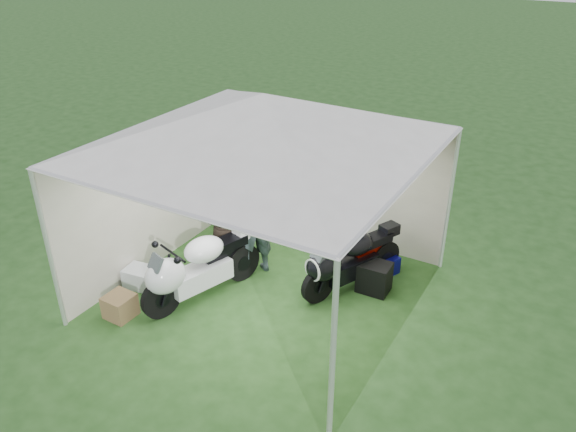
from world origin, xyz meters
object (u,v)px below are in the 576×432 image
(person_blue_jacket, at_px, (252,217))
(crate_0, at_px, (141,277))
(motorcycle_white, at_px, (196,267))
(motorcycle_black, at_px, (348,259))
(crate_1, at_px, (120,306))
(person_dark_jacket, at_px, (225,223))
(equipment_box, at_px, (374,277))
(canopy_tent, at_px, (265,125))
(paddock_stand, at_px, (387,263))

(person_blue_jacket, bearing_deg, crate_0, -13.40)
(motorcycle_white, distance_m, motorcycle_black, 2.19)
(motorcycle_white, xyz_separation_m, crate_1, (-0.69, -0.86, -0.38))
(person_dark_jacket, bearing_deg, motorcycle_black, -179.21)
(person_blue_jacket, distance_m, equipment_box, 2.02)
(crate_0, bearing_deg, person_dark_jacket, 53.10)
(equipment_box, bearing_deg, crate_0, -151.99)
(crate_1, bearing_deg, canopy_tent, 45.66)
(motorcycle_black, xyz_separation_m, crate_1, (-2.44, -2.17, -0.34))
(canopy_tent, height_order, paddock_stand, canopy_tent)
(motorcycle_black, bearing_deg, paddock_stand, 90.00)
(motorcycle_black, height_order, crate_0, motorcycle_black)
(person_dark_jacket, height_order, crate_1, person_dark_jacket)
(motorcycle_white, bearing_deg, person_blue_jacket, 91.35)
(motorcycle_black, height_order, paddock_stand, motorcycle_black)
(paddock_stand, height_order, crate_1, crate_1)
(canopy_tent, xyz_separation_m, equipment_box, (1.33, 0.82, -2.35))
(motorcycle_black, relative_size, person_dark_jacket, 1.09)
(person_blue_jacket, height_order, crate_0, person_blue_jacket)
(canopy_tent, distance_m, paddock_stand, 3.11)
(canopy_tent, height_order, crate_1, canopy_tent)
(paddock_stand, bearing_deg, crate_1, -133.34)
(canopy_tent, height_order, person_dark_jacket, canopy_tent)
(person_blue_jacket, height_order, equipment_box, person_blue_jacket)
(person_dark_jacket, xyz_separation_m, crate_1, (-0.54, -1.78, -0.63))
(equipment_box, distance_m, crate_0, 3.49)
(motorcycle_white, height_order, crate_0, motorcycle_white)
(canopy_tent, relative_size, crate_0, 12.69)
(canopy_tent, bearing_deg, crate_0, -154.96)
(canopy_tent, height_order, equipment_box, canopy_tent)
(person_blue_jacket, bearing_deg, paddock_stand, 154.33)
(paddock_stand, height_order, person_dark_jacket, person_dark_jacket)
(equipment_box, bearing_deg, person_dark_jacket, -166.35)
(motorcycle_white, relative_size, crate_0, 4.34)
(crate_0, bearing_deg, motorcycle_black, 28.63)
(motorcycle_white, distance_m, person_blue_jacket, 1.13)
(motorcycle_black, height_order, person_blue_jacket, person_blue_jacket)
(motorcycle_white, xyz_separation_m, paddock_stand, (2.09, 2.09, -0.41))
(canopy_tent, height_order, person_blue_jacket, canopy_tent)
(motorcycle_black, distance_m, equipment_box, 0.49)
(motorcycle_white, relative_size, equipment_box, 4.22)
(paddock_stand, distance_m, crate_1, 4.04)
(paddock_stand, bearing_deg, motorcycle_white, -135.04)
(paddock_stand, bearing_deg, person_dark_jacket, -152.54)
(paddock_stand, distance_m, person_dark_jacket, 2.60)
(motorcycle_white, xyz_separation_m, person_blue_jacket, (0.29, 1.01, 0.42))
(canopy_tent, relative_size, motorcycle_white, 2.92)
(canopy_tent, xyz_separation_m, motorcycle_white, (-0.79, -0.66, -2.03))
(motorcycle_white, xyz_separation_m, equipment_box, (2.12, 1.48, -0.32))
(equipment_box, height_order, crate_0, equipment_box)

